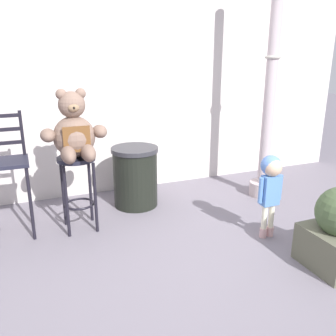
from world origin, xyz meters
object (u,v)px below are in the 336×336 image
(child_walking, at_px, (271,179))
(lamppost, at_px, (269,103))
(teddy_bear, at_px, (74,133))
(trash_bin, at_px, (135,176))
(bar_stool_with_teddy, at_px, (78,178))
(bar_chair_empty, at_px, (7,168))

(child_walking, bearing_deg, lamppost, -15.31)
(teddy_bear, distance_m, lamppost, 2.32)
(trash_bin, height_order, lamppost, lamppost)
(lamppost, bearing_deg, bar_stool_with_teddy, -178.51)
(bar_stool_with_teddy, bearing_deg, child_walking, -27.38)
(teddy_bear, xyz_separation_m, child_walking, (1.69, -0.84, -0.41))
(bar_stool_with_teddy, bearing_deg, bar_chair_empty, 168.63)
(bar_stool_with_teddy, relative_size, trash_bin, 1.09)
(child_walking, bearing_deg, teddy_bear, 81.83)
(child_walking, bearing_deg, trash_bin, 56.39)
(child_walking, relative_size, bar_chair_empty, 0.68)
(bar_chair_empty, bearing_deg, lamppost, -1.33)
(teddy_bear, height_order, bar_chair_empty, teddy_bear)
(bar_stool_with_teddy, height_order, teddy_bear, teddy_bear)
(trash_bin, xyz_separation_m, lamppost, (1.60, -0.31, 0.82))
(child_walking, relative_size, trash_bin, 1.17)
(child_walking, bearing_deg, bar_stool_with_teddy, 80.96)
(child_walking, distance_m, bar_chair_empty, 2.54)
(lamppost, bearing_deg, child_walking, -123.65)
(bar_stool_with_teddy, height_order, lamppost, lamppost)
(bar_stool_with_teddy, xyz_separation_m, teddy_bear, (-0.00, -0.03, 0.47))
(lamppost, xyz_separation_m, bar_chair_empty, (-2.96, 0.07, -0.49))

